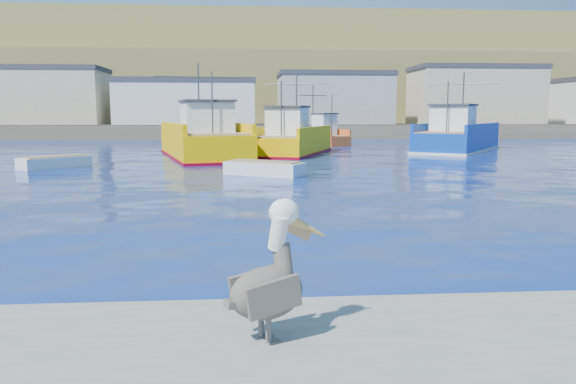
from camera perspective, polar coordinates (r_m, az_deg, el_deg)
The scene contains 10 objects.
ground at distance 11.46m, azimuth 7.34°, elevation -7.96°, with size 260.00×260.00×0.00m, color navy.
dock_bollards at distance 8.31m, azimuth 16.37°, elevation -9.76°, with size 36.20×0.20×0.30m.
far_shore at distance 120.15m, azimuth -3.35°, elevation 10.77°, with size 200.00×81.00×24.00m.
trawler_yellow_a at distance 40.69m, azimuth -8.60°, elevation 5.15°, with size 7.76×14.57×6.84m.
trawler_yellow_b at distance 43.57m, azimuth 0.42°, elevation 5.23°, with size 7.44×11.86×6.50m.
trawler_blue at distance 49.40m, azimuth 16.79°, elevation 5.31°, with size 10.86×12.90×6.69m.
boat_orange at distance 56.09m, azimuth 3.17°, elevation 5.77°, with size 6.07×7.25×5.91m.
skiff_left at distance 35.07m, azimuth -22.60°, elevation 2.70°, with size 3.72×3.84×0.86m.
skiff_mid at distance 28.70m, azimuth -2.44°, elevation 2.29°, with size 4.23×3.41×0.89m.
pelican at distance 6.60m, azimuth -1.79°, elevation -9.00°, with size 1.31×0.86×1.66m.
Camera 1 is at (-2.28, -10.79, 3.14)m, focal length 35.00 mm.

